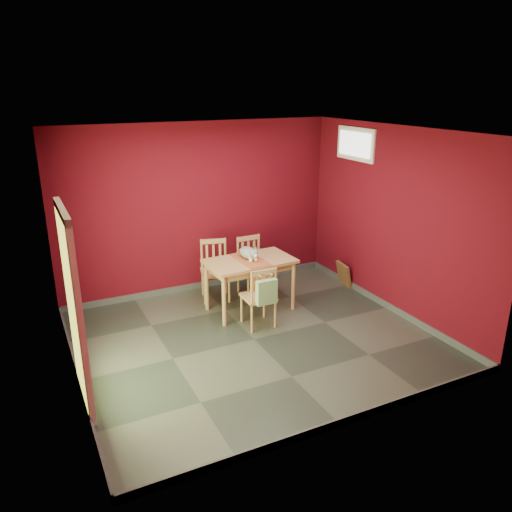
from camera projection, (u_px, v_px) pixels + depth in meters
name	position (u px, v px, depth m)	size (l,w,h in m)	color
ground	(254.00, 339.00, 6.65)	(4.50, 4.50, 0.00)	#2D342D
room_shell	(254.00, 336.00, 6.64)	(4.50, 4.50, 4.50)	#500813
doorway	(73.00, 305.00, 5.02)	(0.06, 1.01, 2.13)	#B7D838
window	(355.00, 144.00, 7.66)	(0.05, 0.90, 0.50)	white
outlet_plate	(286.00, 257.00, 8.91)	(0.08, 0.01, 0.12)	silver
dining_table	(250.00, 266.00, 7.32)	(1.29, 0.79, 0.79)	#AD7E51
table_runner	(253.00, 266.00, 7.21)	(0.37, 0.73, 0.36)	#9B4628
chair_far_left	(215.00, 269.00, 7.81)	(0.54, 0.54, 0.94)	#AD7E51
chair_far_right	(252.00, 265.00, 7.99)	(0.44, 0.44, 0.93)	#AD7E51
chair_near	(260.00, 296.00, 6.88)	(0.43, 0.43, 0.89)	#AD7E51
tote_bag	(267.00, 292.00, 6.65)	(0.29, 0.18, 0.41)	#76A46C
cat	(248.00, 251.00, 7.33)	(0.24, 0.46, 0.23)	slate
picture_frame	(344.00, 274.00, 8.39)	(0.18, 0.40, 0.39)	brown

